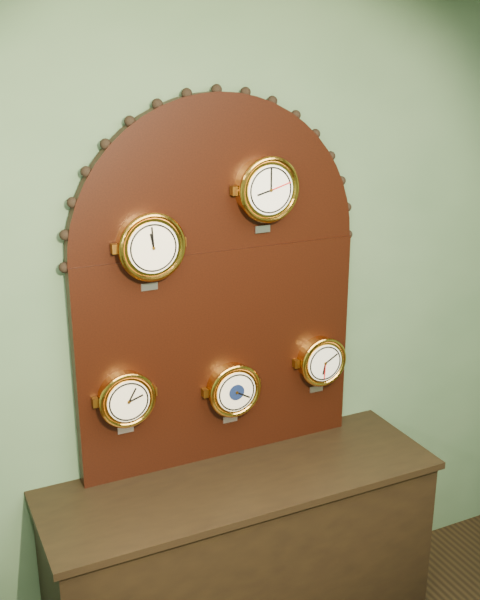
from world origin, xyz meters
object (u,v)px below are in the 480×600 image
arabic_clock (267,189)px  barometer (233,389)px  hygrometer (126,398)px  shop_counter (242,565)px  roman_clock (151,246)px  tide_clock (321,361)px  display_board (218,275)px

arabic_clock → barometer: arabic_clock is taller
barometer → hygrometer: bearing=180.0°
shop_counter → hygrometer: bearing=160.0°
shop_counter → roman_clock: (-0.30, 0.15, 1.39)m
arabic_clock → barometer: size_ratio=1.09×
arabic_clock → tide_clock: arabic_clock is taller
shop_counter → barometer: size_ratio=5.68×
roman_clock → tide_clock: (0.75, 0.00, -0.59)m
shop_counter → tide_clock: tide_clock is taller
display_board → tide_clock: (0.45, -0.07, -0.43)m
display_board → shop_counter: bearing=-90.0°
shop_counter → arabic_clock: bearing=40.5°
arabic_clock → barometer: (-0.15, 0.00, -0.82)m
shop_counter → tide_clock: size_ratio=5.86×
display_board → arabic_clock: bearing=-20.7°
roman_clock → shop_counter: bearing=-27.0°
roman_clock → arabic_clock: (0.48, 0.00, 0.18)m
shop_counter → barometer: (0.03, 0.15, 0.75)m
tide_clock → hygrometer: bearing=-180.0°
shop_counter → arabic_clock: size_ratio=5.20×
roman_clock → arabic_clock: size_ratio=1.00×
display_board → tide_clock: size_ratio=5.60×
display_board → arabic_clock: display_board is taller
display_board → barometer: display_board is taller
roman_clock → hygrometer: size_ratio=1.11×
roman_clock → barometer: bearing=0.1°
arabic_clock → roman_clock: bearing=-180.0°
hygrometer → barometer: (0.45, -0.00, -0.05)m
shop_counter → display_board: bearing=90.0°
roman_clock → arabic_clock: bearing=0.0°
hygrometer → barometer: 0.46m
barometer → tide_clock: bearing=0.0°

